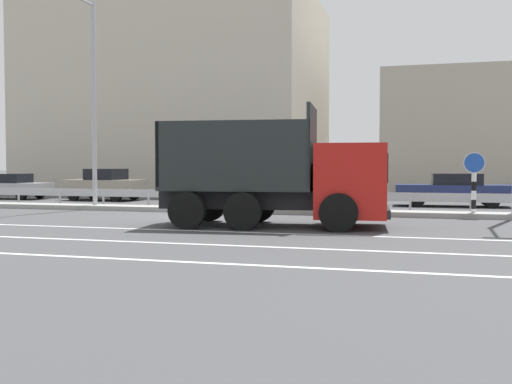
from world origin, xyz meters
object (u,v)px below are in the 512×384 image
Objects in this scene: parked_car_1 at (7,186)px; parked_car_3 at (217,187)px; median_road_sign at (474,184)px; street_lamp_1 at (92,95)px; dump_truck at (300,184)px; parked_car_4 at (328,188)px; parked_car_2 at (105,185)px; church_tower at (281,110)px; parked_car_5 at (454,190)px.

parked_car_3 is at bearing -91.26° from parked_car_1.
street_lamp_1 reaches higher than median_road_sign.
parked_car_1 is at bearing 146.65° from street_lamp_1.
dump_truck is 0.81× the size of street_lamp_1.
parked_car_2 is at bearing 93.18° from parked_car_4.
church_tower reaches higher than median_road_sign.
parked_car_4 is at bearing 88.00° from parked_car_5.
parked_car_1 is (-22.90, 5.52, -0.47)m from median_road_sign.
parked_car_3 reaches higher than parked_car_1.
church_tower is at bearing 26.73° from parked_car_5.
street_lamp_1 is 1.83× the size of parked_car_3.
parked_car_3 is at bearing -88.26° from parked_car_2.
dump_truck reaches higher than parked_car_2.
parked_car_2 is 0.82× the size of parked_car_5.
parked_car_2 is 25.81m from church_tower.
median_road_sign is 0.47× the size of parked_car_1.
median_road_sign is 18.15m from parked_car_2.
parked_car_2 is at bearing 84.42° from parked_car_3.
parked_car_4 is at bearing 34.46° from street_lamp_1.
parked_car_5 is at bearing -93.63° from parked_car_3.
church_tower is (-2.82, 25.01, 5.94)m from parked_car_3.
parked_car_4 is (5.31, 0.20, -0.00)m from parked_car_3.
dump_truck is 36.52m from church_tower.
dump_truck is 11.22m from parked_car_5.
dump_truck is 1.48× the size of parked_car_3.
dump_truck is at bearing -173.00° from parked_car_4.
parked_car_4 is (8.57, 5.88, -3.84)m from street_lamp_1.
dump_truck reaches higher than median_road_sign.
median_road_sign is at bearing -105.22° from parked_car_1.
parked_car_4 is (11.39, 0.11, -0.04)m from parked_car_2.
dump_truck is at bearing -24.76° from street_lamp_1.
parked_car_5 is at bearing -87.39° from parked_car_4.
street_lamp_1 is 2.08× the size of parked_car_2.
parked_car_2 is 6.08m from parked_car_3.
parked_car_2 reaches higher than parked_car_5.
median_road_sign is 12.48m from parked_car_3.
parked_car_2 reaches higher than parked_car_1.
parked_car_2 is at bearing -135.43° from dump_truck.
street_lamp_1 reaches higher than parked_car_5.
median_road_sign reaches higher than parked_car_3.
church_tower reaches higher than street_lamp_1.
parked_car_2 is (-12.16, 10.08, -0.46)m from dump_truck.
parked_car_2 is 0.27× the size of church_tower.
median_road_sign is at bearing 125.09° from dump_truck.
median_road_sign is at bearing -65.48° from church_tower.
parked_car_3 is at bearing 94.83° from parked_car_4.
median_road_sign is 0.27× the size of street_lamp_1.
street_lamp_1 is 15.68m from parked_car_5.
street_lamp_1 reaches higher than parked_car_3.
church_tower is at bearing -4.82° from parked_car_2.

